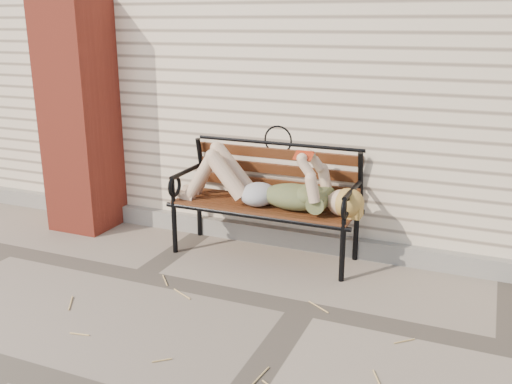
% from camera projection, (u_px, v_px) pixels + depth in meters
% --- Properties ---
extents(ground, '(80.00, 80.00, 0.00)m').
position_uv_depth(ground, '(303.00, 308.00, 3.69)').
color(ground, gray).
rests_on(ground, ground).
extents(house_wall, '(8.00, 4.00, 3.00)m').
position_uv_depth(house_wall, '(398.00, 50.00, 5.91)').
color(house_wall, beige).
rests_on(house_wall, ground).
extents(foundation_strip, '(8.00, 0.10, 0.15)m').
position_uv_depth(foundation_strip, '(342.00, 246.00, 4.53)').
color(foundation_strip, gray).
rests_on(foundation_strip, ground).
extents(brick_pillar, '(0.50, 0.50, 2.00)m').
position_uv_depth(brick_pillar, '(80.00, 116.00, 4.92)').
color(brick_pillar, '#AC3826').
rests_on(brick_pillar, ground).
extents(garden_bench, '(1.55, 0.62, 1.00)m').
position_uv_depth(garden_bench, '(269.00, 184.00, 4.44)').
color(garden_bench, black).
rests_on(garden_bench, ground).
extents(reading_woman, '(1.46, 0.33, 0.46)m').
position_uv_depth(reading_woman, '(264.00, 184.00, 4.32)').
color(reading_woman, '#092F43').
rests_on(reading_woman, ground).
extents(straw_scatter, '(2.49, 1.55, 0.01)m').
position_uv_depth(straw_scatter, '(235.00, 340.00, 3.31)').
color(straw_scatter, tan).
rests_on(straw_scatter, ground).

